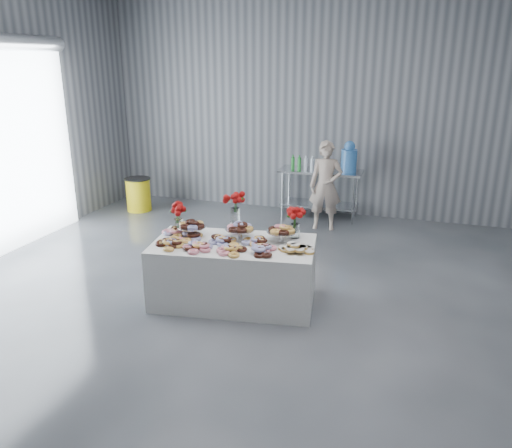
{
  "coord_description": "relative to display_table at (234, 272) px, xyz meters",
  "views": [
    {
      "loc": [
        1.92,
        -4.75,
        2.8
      ],
      "look_at": [
        0.09,
        0.8,
        0.88
      ],
      "focal_mm": 35.0,
      "sensor_mm": 36.0,
      "label": 1
    }
  ],
  "objects": [
    {
      "name": "cake_stand_right",
      "position": [
        0.52,
        0.23,
        0.52
      ],
      "size": [
        0.36,
        0.36,
        0.17
      ],
      "color": "silver",
      "rests_on": "display_table"
    },
    {
      "name": "prep_table",
      "position": [
        0.3,
        3.7,
        0.24
      ],
      "size": [
        1.5,
        0.6,
        0.9
      ],
      "color": "silver",
      "rests_on": "ground"
    },
    {
      "name": "cake_stand_mid",
      "position": [
        0.03,
        0.16,
        0.52
      ],
      "size": [
        0.36,
        0.36,
        0.17
      ],
      "color": "silver",
      "rests_on": "display_table"
    },
    {
      "name": "donut_mounds",
      "position": [
        0.0,
        -0.05,
        0.42
      ],
      "size": [
        1.9,
        1.06,
        0.09
      ],
      "primitive_type": null,
      "rotation": [
        0.0,
        0.0,
        0.15
      ],
      "color": "#E8AE54",
      "rests_on": "display_table"
    },
    {
      "name": "bouquet_center",
      "position": [
        -0.1,
        0.34,
        0.75
      ],
      "size": [
        0.26,
        0.26,
        0.57
      ],
      "color": "silver",
      "rests_on": "display_table"
    },
    {
      "name": "bouquet_right",
      "position": [
        0.65,
        0.4,
        0.67
      ],
      "size": [
        0.26,
        0.26,
        0.42
      ],
      "color": "white",
      "rests_on": "display_table"
    },
    {
      "name": "danish_pile",
      "position": [
        0.76,
        -0.04,
        0.43
      ],
      "size": [
        0.48,
        0.48,
        0.11
      ],
      "primitive_type": null,
      "color": "silver",
      "rests_on": "display_table"
    },
    {
      "name": "room_walls",
      "position": [
        -0.21,
        -0.33,
        2.26
      ],
      "size": [
        8.04,
        9.04,
        4.02
      ],
      "color": "gray",
      "rests_on": "ground"
    },
    {
      "name": "person",
      "position": [
        0.52,
        3.08,
        0.39
      ],
      "size": [
        0.6,
        0.43,
        1.53
      ],
      "primitive_type": "imported",
      "rotation": [
        0.0,
        0.0,
        0.12
      ],
      "color": "#CC8C93",
      "rests_on": "ground"
    },
    {
      "name": "water_jug",
      "position": [
        0.8,
        3.7,
        0.77
      ],
      "size": [
        0.28,
        0.28,
        0.55
      ],
      "color": "#438EE5",
      "rests_on": "prep_table"
    },
    {
      "name": "drink_bottles",
      "position": [
        -0.02,
        3.6,
        0.66
      ],
      "size": [
        0.54,
        0.08,
        0.27
      ],
      "primitive_type": null,
      "color": "#268C33",
      "rests_on": "prep_table"
    },
    {
      "name": "ground",
      "position": [
        0.06,
        -0.4,
        -0.38
      ],
      "size": [
        9.0,
        9.0,
        0.0
      ],
      "primitive_type": "plane",
      "color": "#383B40",
      "rests_on": "ground"
    },
    {
      "name": "trash_barrel",
      "position": [
        -3.13,
        3.04,
        -0.05
      ],
      "size": [
        0.5,
        0.5,
        0.64
      ],
      "rotation": [
        0.0,
        0.0,
        0.43
      ],
      "color": "yellow",
      "rests_on": "ground"
    },
    {
      "name": "bouquet_left",
      "position": [
        -0.78,
        0.13,
        0.67
      ],
      "size": [
        0.26,
        0.26,
        0.42
      ],
      "color": "white",
      "rests_on": "display_table"
    },
    {
      "name": "display_table",
      "position": [
        0.0,
        0.0,
        0.0
      ],
      "size": [
        2.03,
        1.27,
        0.75
      ],
      "primitive_type": "cube",
      "rotation": [
        0.0,
        0.0,
        0.15
      ],
      "color": "white",
      "rests_on": "ground"
    },
    {
      "name": "cake_stand_left",
      "position": [
        -0.57,
        0.07,
        0.52
      ],
      "size": [
        0.36,
        0.36,
        0.17
      ],
      "color": "silver",
      "rests_on": "display_table"
    }
  ]
}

